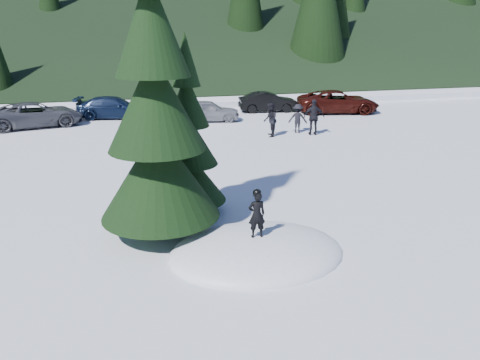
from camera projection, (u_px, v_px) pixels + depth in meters
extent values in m
plane|color=white|center=(257.00, 254.00, 11.83)|extent=(200.00, 200.00, 0.00)
ellipsoid|color=white|center=(257.00, 254.00, 11.83)|extent=(4.48, 3.52, 0.96)
cylinder|color=#311C10|center=(161.00, 210.00, 12.75)|extent=(0.38, 0.38, 1.40)
cone|color=black|center=(159.00, 172.00, 12.41)|extent=(3.20, 3.20, 2.46)
cone|color=black|center=(155.00, 102.00, 11.83)|extent=(2.54, 2.54, 2.46)
cone|color=black|center=(151.00, 25.00, 11.25)|extent=(1.88, 1.88, 2.46)
cylinder|color=#311C10|center=(190.00, 197.00, 14.34)|extent=(0.26, 0.26, 1.00)
cone|color=black|center=(189.00, 176.00, 14.13)|extent=(2.20, 2.20, 1.52)
cone|color=black|center=(188.00, 139.00, 13.77)|extent=(1.75, 1.75, 1.52)
cone|color=black|center=(187.00, 100.00, 13.42)|extent=(1.29, 1.29, 1.52)
cone|color=black|center=(185.00, 59.00, 13.06)|extent=(0.84, 0.84, 1.52)
imported|color=black|center=(257.00, 215.00, 11.48)|extent=(0.44, 0.29, 1.18)
imported|color=black|center=(270.00, 120.00, 24.21)|extent=(0.85, 0.99, 1.76)
imported|color=black|center=(314.00, 117.00, 24.58)|extent=(1.17, 0.67, 1.89)
imported|color=black|center=(298.00, 118.00, 25.17)|extent=(1.15, 0.95, 1.54)
imported|color=#45464C|center=(36.00, 114.00, 26.66)|extent=(5.50, 3.48, 1.41)
imported|color=black|center=(114.00, 107.00, 29.21)|extent=(4.89, 2.70, 1.34)
imported|color=gray|center=(207.00, 111.00, 28.22)|extent=(4.00, 2.05, 1.30)
imported|color=black|center=(268.00, 102.00, 31.49)|extent=(4.11, 1.84, 1.31)
imported|color=black|center=(338.00, 102.00, 31.03)|extent=(5.72, 3.52, 1.48)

